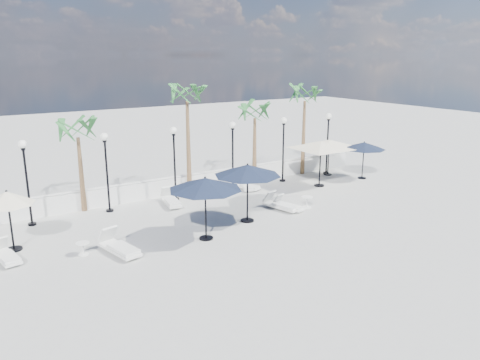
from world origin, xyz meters
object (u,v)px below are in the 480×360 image
lounger_1 (6,255)px  parasol_navy_right (364,146)px  parasol_navy_mid (248,171)px  parasol_cream_small (7,199)px  parasol_cream_sq_a (321,142)px  lounger_5 (281,205)px  lounger_6 (246,186)px  lounger_3 (119,247)px  parasol_cream_sq_b (329,140)px  lounger_4 (247,186)px  lounger_2 (171,200)px  parasol_navy_left (205,184)px  lounger_7 (288,206)px

lounger_1 → parasol_navy_right: size_ratio=0.73×
parasol_navy_mid → parasol_cream_small: 9.69m
parasol_navy_mid → parasol_cream_sq_a: parasol_cream_sq_a is taller
lounger_5 → lounger_6: bearing=68.0°
lounger_3 → parasol_cream_small: size_ratio=0.91×
parasol_navy_mid → parasol_navy_right: bearing=14.5°
lounger_3 → parasol_navy_right: 16.61m
parasol_cream_sq_b → parasol_cream_small: (-18.44, -2.29, -0.15)m
lounger_4 → parasol_navy_right: size_ratio=0.65×
lounger_2 → lounger_4: size_ratio=1.20×
lounger_6 → lounger_2: bearing=162.7°
parasol_navy_right → parasol_navy_left: bearing=-164.7°
lounger_6 → parasol_navy_right: (7.33, -1.81, 1.82)m
lounger_5 → parasol_navy_left: bearing=-179.0°
lounger_3 → lounger_6: lounger_3 is taller
lounger_2 → parasol_cream_small: size_ratio=0.83×
lounger_2 → lounger_7: 5.89m
lounger_6 → parasol_navy_left: 7.88m
parasol_navy_right → parasol_navy_mid: bearing=-165.5°
lounger_7 → parasol_cream_sq_a: bearing=15.5°
lounger_3 → parasol_cream_small: parasol_cream_small is taller
parasol_navy_right → parasol_cream_small: parasol_cream_small is taller
lounger_1 → parasol_navy_right: 20.11m
parasol_navy_left → parasol_navy_right: 13.23m
lounger_2 → parasol_cream_sq_b: parasol_cream_sq_b is taller
lounger_4 → lounger_5: (-0.56, -3.92, 0.04)m
lounger_4 → parasol_navy_mid: parasol_navy_mid is taller
lounger_2 → parasol_cream_sq_b: bearing=10.6°
lounger_1 → lounger_4: (12.70, 3.24, -0.02)m
parasol_cream_small → parasol_navy_right: bearing=1.5°
lounger_3 → parasol_cream_sq_a: bearing=1.1°
lounger_1 → lounger_3: bearing=-32.7°
lounger_7 → parasol_navy_mid: size_ratio=0.57×
lounger_4 → parasol_navy_mid: bearing=-98.0°
lounger_1 → parasol_navy_mid: (9.82, -1.19, 2.15)m
lounger_5 → lounger_2: bearing=125.7°
lounger_7 → parasol_navy_left: parasol_navy_left is taller
lounger_6 → lounger_5: bearing=-119.3°
parasol_navy_right → parasol_cream_small: (-19.60, -0.50, 0.05)m
lounger_1 → lounger_2: size_ratio=0.93×
lounger_1 → lounger_3: (3.73, -1.57, 0.04)m
parasol_navy_left → parasol_cream_small: 7.48m
lounger_4 → parasol_cream_small: bearing=-144.4°
lounger_6 → parasol_cream_small: bearing=168.7°
parasol_cream_small → lounger_1: bearing=-111.8°
lounger_3 → parasol_cream_small: 4.56m
lounger_6 → parasol_cream_small: size_ratio=0.71×
lounger_3 → parasol_cream_sq_a: (12.85, 3.09, 2.32)m
lounger_5 → lounger_1: bearing=162.1°
lounger_4 → parasol_cream_sq_b: size_ratio=0.35×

